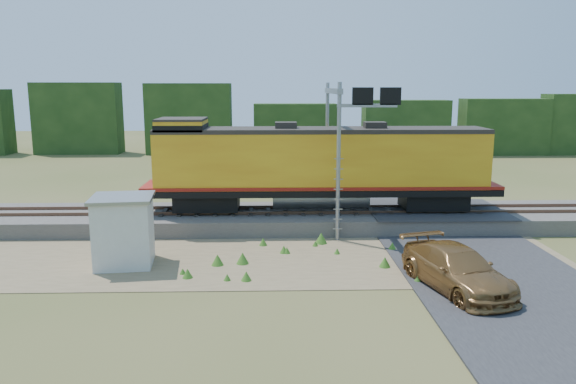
{
  "coord_description": "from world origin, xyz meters",
  "views": [
    {
      "loc": [
        -1.55,
        -22.64,
        7.28
      ],
      "look_at": [
        -0.85,
        3.0,
        2.4
      ],
      "focal_mm": 35.0,
      "sensor_mm": 36.0,
      "label": 1
    }
  ],
  "objects_px": {
    "locomotive": "(316,164)",
    "shed": "(124,230)",
    "car": "(457,269)",
    "signal_gantry": "(342,121)"
  },
  "relations": [
    {
      "from": "shed",
      "to": "locomotive",
      "type": "bearing_deg",
      "value": 30.46
    },
    {
      "from": "car",
      "to": "locomotive",
      "type": "bearing_deg",
      "value": 99.1
    },
    {
      "from": "locomotive",
      "to": "signal_gantry",
      "type": "height_order",
      "value": "signal_gantry"
    },
    {
      "from": "locomotive",
      "to": "shed",
      "type": "bearing_deg",
      "value": -142.97
    },
    {
      "from": "signal_gantry",
      "to": "shed",
      "type": "bearing_deg",
      "value": -149.57
    },
    {
      "from": "shed",
      "to": "car",
      "type": "relative_size",
      "value": 0.54
    },
    {
      "from": "locomotive",
      "to": "car",
      "type": "bearing_deg",
      "value": -65.21
    },
    {
      "from": "shed",
      "to": "signal_gantry",
      "type": "distance_m",
      "value": 11.81
    },
    {
      "from": "locomotive",
      "to": "car",
      "type": "distance_m",
      "value": 10.75
    },
    {
      "from": "signal_gantry",
      "to": "car",
      "type": "height_order",
      "value": "signal_gantry"
    }
  ]
}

